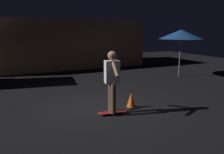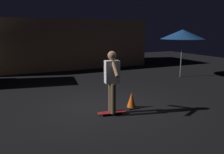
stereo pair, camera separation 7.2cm
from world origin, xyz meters
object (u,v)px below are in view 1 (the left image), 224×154
(patio_umbrella, at_px, (181,34))
(skater, at_px, (112,77))
(traffic_cone, at_px, (131,101))
(skateboard_ridden, at_px, (112,113))

(patio_umbrella, relative_size, skater, 1.38)
(patio_umbrella, height_order, traffic_cone, patio_umbrella)
(patio_umbrella, bearing_deg, skater, -148.06)
(skateboard_ridden, distance_m, skater, 0.98)
(skateboard_ridden, xyz_separation_m, skater, (0.00, 0.00, 0.98))
(patio_umbrella, relative_size, skateboard_ridden, 2.87)
(skateboard_ridden, distance_m, traffic_cone, 0.82)
(skater, distance_m, traffic_cone, 1.15)
(skater, height_order, traffic_cone, skater)
(skateboard_ridden, relative_size, skater, 0.48)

